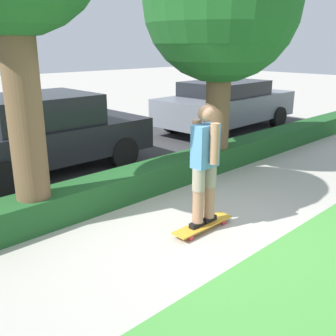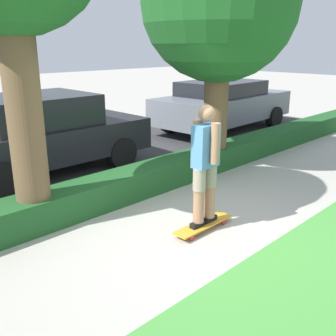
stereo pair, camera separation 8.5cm
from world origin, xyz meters
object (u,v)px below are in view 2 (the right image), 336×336
Objects in this scene: parked_car_middle at (41,133)px; parked_car_rear at (223,104)px; skateboard at (204,225)px; tree_mid at (219,4)px; skater_person at (205,163)px.

parked_car_middle is 5.91m from parked_car_rear.
parked_car_middle is (-0.28, 4.04, 0.73)m from skateboard.
parked_car_rear is (5.91, -0.02, -0.02)m from parked_car_middle.
skater_person is at bearing -143.86° from tree_mid.
parked_car_rear is at bearing 35.18° from tree_mid.
parked_car_rear reaches higher than skateboard.
parked_car_rear is at bearing 35.58° from skateboard.
parked_car_rear is at bearing 35.58° from skater_person.
skater_person is at bearing 0.00° from skateboard.
parked_car_rear is (3.30, 2.32, -2.42)m from tree_mid.
tree_mid is at bearing 36.14° from skater_person.
skater_person is 6.92m from parked_car_rear.
skater_person reaches higher than skateboard.
skater_person is 0.35× the size of tree_mid.
skateboard is 4.12m from parked_car_middle.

